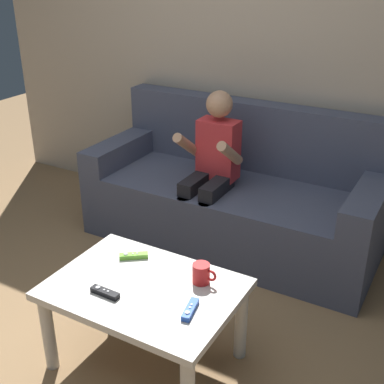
# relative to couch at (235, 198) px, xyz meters

# --- Properties ---
(ground_plane) EXTENTS (8.29, 8.29, 0.00)m
(ground_plane) POSITION_rel_couch_xyz_m (-0.19, -1.50, -0.31)
(ground_plane) COLOR olive
(wall_back) EXTENTS (4.14, 0.05, 2.50)m
(wall_back) POSITION_rel_couch_xyz_m (-0.19, 0.39, 0.94)
(wall_back) COLOR #B2A38E
(wall_back) RESTS_ON ground
(couch) EXTENTS (1.92, 0.80, 0.91)m
(couch) POSITION_rel_couch_xyz_m (0.00, 0.00, 0.00)
(couch) COLOR #474C60
(couch) RESTS_ON ground
(person_seated_on_couch) EXTENTS (0.36, 0.44, 1.05)m
(person_seated_on_couch) POSITION_rel_couch_xyz_m (-0.09, -0.19, 0.29)
(person_seated_on_couch) COLOR black
(person_seated_on_couch) RESTS_ON ground
(coffee_table) EXTENTS (0.85, 0.61, 0.44)m
(coffee_table) POSITION_rel_couch_xyz_m (0.14, -1.28, 0.06)
(coffee_table) COLOR beige
(coffee_table) RESTS_ON ground
(game_remote_black_near_edge) EXTENTS (0.14, 0.04, 0.03)m
(game_remote_black_near_edge) POSITION_rel_couch_xyz_m (0.03, -1.42, 0.14)
(game_remote_black_near_edge) COLOR black
(game_remote_black_near_edge) RESTS_ON coffee_table
(game_remote_lime_center) EXTENTS (0.13, 0.11, 0.03)m
(game_remote_lime_center) POSITION_rel_couch_xyz_m (-0.03, -1.11, 0.14)
(game_remote_lime_center) COLOR #72C638
(game_remote_lime_center) RESTS_ON coffee_table
(game_remote_blue_far_corner) EXTENTS (0.06, 0.14, 0.03)m
(game_remote_blue_far_corner) POSITION_rel_couch_xyz_m (0.42, -1.34, 0.14)
(game_remote_blue_far_corner) COLOR blue
(game_remote_blue_far_corner) RESTS_ON coffee_table
(coffee_mug) EXTENTS (0.12, 0.08, 0.10)m
(coffee_mug) POSITION_rel_couch_xyz_m (0.36, -1.13, 0.18)
(coffee_mug) COLOR red
(coffee_mug) RESTS_ON coffee_table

